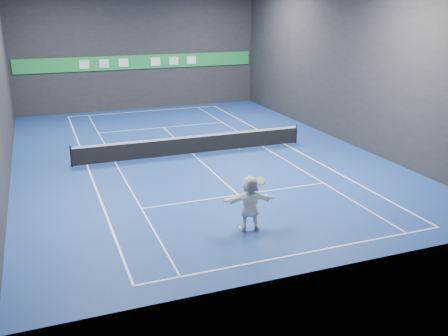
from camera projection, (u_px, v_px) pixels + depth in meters
name	position (u px, v px, depth m)	size (l,w,h in m)	color
ground	(193.00, 154.00, 26.57)	(26.00, 26.00, 0.00)	navy
wall_back	(139.00, 48.00, 36.69)	(18.00, 0.10, 9.00)	#232326
wall_front	(332.00, 124.00, 13.62)	(18.00, 0.10, 9.00)	#232326
wall_right	(343.00, 62.00, 28.19)	(0.10, 26.00, 9.00)	#232326
baseline_near	(303.00, 253.00, 16.02)	(10.98, 0.08, 0.01)	white
baseline_far	(145.00, 111.00, 37.12)	(10.98, 0.08, 0.01)	white
sideline_doubles_left	(87.00, 165.00, 24.72)	(0.08, 23.78, 0.01)	white
sideline_doubles_right	(285.00, 144.00, 28.42)	(0.08, 23.78, 0.01)	white
sideline_singles_left	(115.00, 162.00, 25.18)	(0.06, 23.78, 0.01)	white
sideline_singles_right	(263.00, 146.00, 27.96)	(0.06, 23.78, 0.01)	white
service_line_near	(238.00, 195.00, 20.89)	(8.23, 0.06, 0.01)	white
service_line_far	(163.00, 127.00, 32.25)	(8.23, 0.06, 0.01)	white
center_service_line	(193.00, 154.00, 26.57)	(0.06, 12.80, 0.01)	white
player	(250.00, 203.00, 17.42)	(1.85, 0.59, 2.00)	white
tennis_ball	(240.00, 150.00, 16.87)	(0.07, 0.07, 0.07)	#D1EB27
tennis_net	(193.00, 144.00, 26.40)	(12.50, 0.10, 1.07)	black
sponsor_banner	(140.00, 62.00, 36.95)	(17.64, 0.11, 1.00)	#1F913B
tennis_racket	(260.00, 183.00, 17.38)	(0.39, 0.37, 0.69)	red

